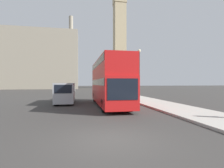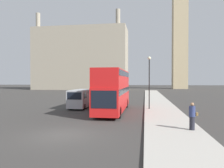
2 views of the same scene
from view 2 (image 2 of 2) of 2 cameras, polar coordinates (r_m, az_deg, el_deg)
The scene contains 9 objects.
ground_plane at distance 14.22m, azimuth -12.76°, elevation -12.86°, with size 300.00×300.00×0.00m, color #383533.
sidewalk_strip at distance 13.40m, azimuth 16.86°, elevation -13.40°, with size 3.84×120.00×0.15m.
clock_tower at distance 97.94m, azimuth 17.32°, elevation 17.71°, with size 6.19×6.36×61.88m.
building_block_distant at distance 84.43m, azimuth -7.99°, elevation 6.44°, with size 34.62×13.03×27.99m.
red_double_decker_bus at distance 23.51m, azimuth 0.39°, elevation -1.24°, with size 2.49×11.22×4.47m.
white_van at distance 27.23m, azimuth -8.03°, elevation -3.66°, with size 1.96×5.58×2.24m.
pedestrian at distance 15.33m, azimuth 20.22°, elevation -7.91°, with size 0.56×0.40×1.79m.
street_lamp at distance 25.15m, azimuth 9.71°, elevation 2.41°, with size 0.36×0.36×5.96m.
parked_sedan at distance 52.55m, azimuth -0.42°, elevation -2.03°, with size 1.90×4.48×1.48m.
Camera 2 is at (5.05, -12.85, 3.38)m, focal length 35.00 mm.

